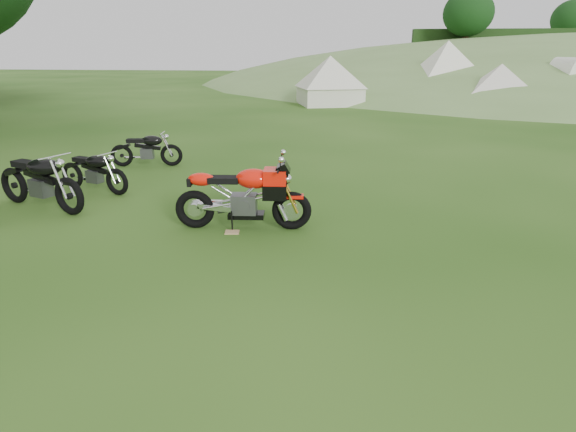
% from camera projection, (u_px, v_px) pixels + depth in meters
% --- Properties ---
extents(ground, '(120.00, 120.00, 0.00)m').
position_uv_depth(ground, '(279.00, 277.00, 5.89)').
color(ground, '#1E440E').
rests_on(ground, ground).
extents(sport_motorcycle, '(2.03, 0.66, 1.20)m').
position_uv_depth(sport_motorcycle, '(242.00, 191.00, 7.30)').
color(sport_motorcycle, red).
rests_on(sport_motorcycle, ground).
extents(plywood_board, '(0.24, 0.20, 0.02)m').
position_uv_depth(plywood_board, '(232.00, 232.00, 7.31)').
color(plywood_board, tan).
rests_on(plywood_board, ground).
extents(vintage_moto_b, '(1.67, 0.86, 0.86)m').
position_uv_depth(vintage_moto_b, '(93.00, 170.00, 9.29)').
color(vintage_moto_b, black).
rests_on(vintage_moto_b, ground).
extents(vintage_moto_c, '(2.06, 1.15, 1.06)m').
position_uv_depth(vintage_moto_c, '(39.00, 179.00, 8.25)').
color(vintage_moto_c, black).
rests_on(vintage_moto_c, ground).
extents(vintage_moto_d, '(1.67, 0.64, 0.86)m').
position_uv_depth(vintage_moto_d, '(146.00, 149.00, 11.34)').
color(vintage_moto_d, black).
rests_on(vintage_moto_d, ground).
extents(tent_left, '(3.54, 3.54, 2.46)m').
position_uv_depth(tent_left, '(330.00, 79.00, 23.87)').
color(tent_left, silver).
rests_on(tent_left, ground).
extents(tent_mid, '(3.99, 3.99, 2.90)m').
position_uv_depth(tent_mid, '(445.00, 73.00, 25.76)').
color(tent_mid, white).
rests_on(tent_mid, ground).
extents(tent_right, '(2.84, 2.84, 2.25)m').
position_uv_depth(tent_right, '(500.00, 84.00, 22.10)').
color(tent_right, silver).
rests_on(tent_right, ground).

